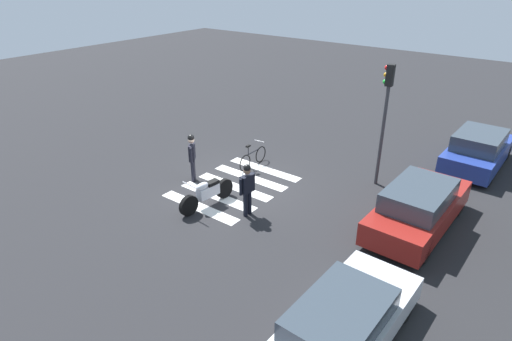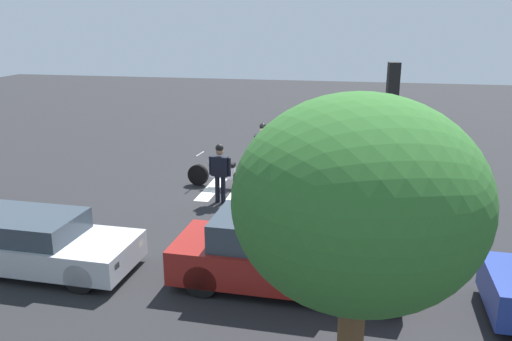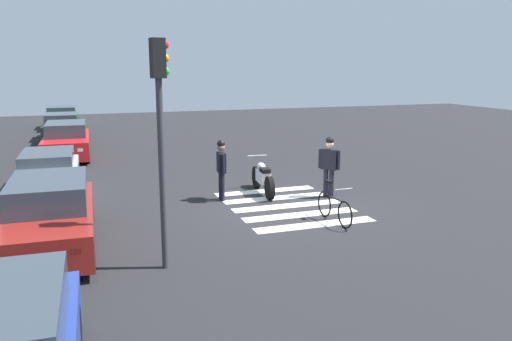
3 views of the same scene
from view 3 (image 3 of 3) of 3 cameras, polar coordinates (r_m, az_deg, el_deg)
The scene contains 12 objects.
ground_plane at distance 14.19m, azimuth 3.51°, elevation -3.95°, with size 60.00×60.00×0.00m, color #232326.
police_motorcycle at distance 15.43m, azimuth 0.76°, elevation -0.85°, with size 2.22×0.62×1.06m.
leaning_bicycle at distance 12.79m, azimuth 8.68°, elevation -4.09°, with size 1.69×0.46×0.99m.
officer_on_foot at distance 15.04m, azimuth 8.13°, elevation 0.91°, with size 0.54×0.46×1.79m.
officer_by_motorcycle at distance 14.58m, azimuth -3.87°, elevation 0.55°, with size 0.66×0.24×1.75m.
crosswalk_stripes at distance 14.19m, azimuth 3.51°, elevation -3.93°, with size 4.05×3.13×0.01m.
car_maroon_wagon at distance 11.74m, azimuth -21.94°, elevation -4.64°, with size 4.55×1.85×1.45m.
car_silver_sedan at distance 17.00m, azimuth -22.09°, elevation -0.17°, with size 4.40×1.80×1.19m.
car_red_convertible at distance 22.88m, azimuth -20.29°, elevation 3.10°, with size 4.69×1.88×1.45m.
car_black_suv at distance 28.48m, azimuth -20.74°, elevation 4.55°, with size 4.23×1.84×1.34m.
car_green_compact at distance 33.70m, azimuth -20.74°, elevation 5.49°, with size 4.06×1.91×1.32m.
traffic_light_pole at distance 9.47m, azimuth -10.54°, elevation 5.75°, with size 0.27×0.34×4.28m.
Camera 3 is at (-12.61, 5.28, 3.82)m, focal length 35.99 mm.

